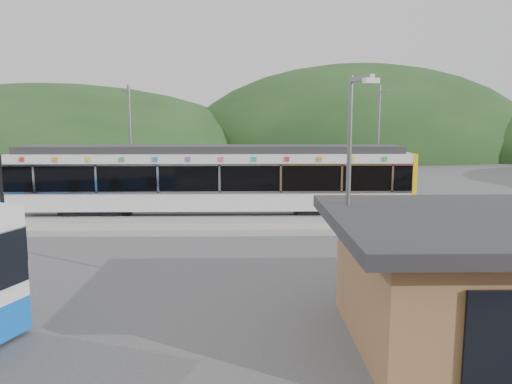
{
  "coord_description": "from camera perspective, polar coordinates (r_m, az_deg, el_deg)",
  "views": [
    {
      "loc": [
        -0.49,
        -19.68,
        5.11
      ],
      "look_at": [
        -0.08,
        1.0,
        2.08
      ],
      "focal_mm": 35.0,
      "sensor_mm": 36.0,
      "label": 1
    }
  ],
  "objects": [
    {
      "name": "platform",
      "position": [
        23.51,
        0.08,
        -3.83
      ],
      "size": [
        26.0,
        3.2,
        0.3
      ],
      "primitive_type": "cube",
      "color": "#9E9E99",
      "rests_on": "ground"
    },
    {
      "name": "catenary_mast_west",
      "position": [
        29.02,
        -14.16,
        5.21
      ],
      "size": [
        0.18,
        1.8,
        7.0
      ],
      "color": "slate",
      "rests_on": "ground"
    },
    {
      "name": "train",
      "position": [
        25.92,
        -5.09,
        1.56
      ],
      "size": [
        20.44,
        3.01,
        3.74
      ],
      "color": "black",
      "rests_on": "ground"
    },
    {
      "name": "ground",
      "position": [
        20.34,
        0.28,
        -6.21
      ],
      "size": [
        120.0,
        120.0,
        0.0
      ],
      "primitive_type": "plane",
      "color": "#4C4C4F",
      "rests_on": "ground"
    },
    {
      "name": "catenary_mast_east",
      "position": [
        29.25,
        13.76,
        5.25
      ],
      "size": [
        0.18,
        1.8,
        7.0
      ],
      "color": "slate",
      "rests_on": "ground"
    },
    {
      "name": "yellow_line",
      "position": [
        22.21,
        0.15,
        -4.15
      ],
      "size": [
        26.0,
        0.1,
        0.01
      ],
      "primitive_type": "cube",
      "color": "yellow",
      "rests_on": "platform"
    },
    {
      "name": "hills",
      "position": [
        26.34,
        13.59,
        -3.08
      ],
      "size": [
        146.0,
        149.0,
        26.0
      ],
      "color": "#1E3D19",
      "rests_on": "ground"
    },
    {
      "name": "lamp_post",
      "position": [
        12.48,
        10.64,
        1.55
      ],
      "size": [
        0.41,
        1.12,
        6.15
      ],
      "rotation": [
        0.0,
        0.0,
        0.29
      ],
      "color": "slate",
      "rests_on": "ground"
    }
  ]
}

